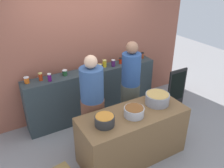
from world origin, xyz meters
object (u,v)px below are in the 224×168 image
at_px(chalkboard_sign, 177,88).
at_px(preserve_jar_3, 65,73).
at_px(preserve_jar_8, 121,61).
at_px(cook_with_tongs, 93,108).
at_px(preserve_jar_0, 27,80).
at_px(preserve_jar_4, 91,68).
at_px(preserve_jar_6, 105,63).
at_px(cooking_pot_left, 105,121).
at_px(cook_in_cap, 130,91).
at_px(preserve_jar_7, 113,63).
at_px(preserve_jar_1, 41,77).
at_px(cooking_pot_right, 157,99).
at_px(preserve_jar_10, 138,57).
at_px(cooking_pot_center, 134,112).
at_px(preserve_jar_2, 50,77).
at_px(preserve_jar_11, 142,55).
at_px(preserve_jar_5, 100,66).
at_px(preserve_jar_9, 126,61).

bearing_deg(chalkboard_sign, preserve_jar_3, 165.08).
bearing_deg(preserve_jar_8, cook_with_tongs, -141.90).
distance_m(preserve_jar_0, preserve_jar_8, 1.87).
distance_m(preserve_jar_4, cook_with_tongs, 0.92).
distance_m(preserve_jar_6, cooking_pot_left, 1.66).
bearing_deg(cook_in_cap, preserve_jar_7, 86.99).
xyz_separation_m(preserve_jar_1, cooking_pot_right, (1.48, -1.38, -0.17)).
bearing_deg(preserve_jar_6, preserve_jar_3, 178.91).
bearing_deg(cook_with_tongs, preserve_jar_1, 124.41).
distance_m(preserve_jar_1, chalkboard_sign, 2.87).
bearing_deg(preserve_jar_4, preserve_jar_0, 175.66).
xyz_separation_m(cooking_pot_left, cook_in_cap, (0.92, 0.72, -0.13)).
bearing_deg(cooking_pot_left, preserve_jar_7, 55.68).
bearing_deg(preserve_jar_0, preserve_jar_10, -1.68).
height_order(preserve_jar_4, cooking_pot_left, preserve_jar_4).
bearing_deg(cook_in_cap, preserve_jar_0, 154.68).
bearing_deg(chalkboard_sign, cooking_pot_center, -153.61).
distance_m(preserve_jar_6, cook_in_cap, 0.81).
distance_m(preserve_jar_2, cooking_pot_left, 1.42).
bearing_deg(preserve_jar_10, preserve_jar_1, 178.68).
bearing_deg(cook_with_tongs, preserve_jar_11, 27.86).
relative_size(preserve_jar_4, cook_with_tongs, 0.07).
xyz_separation_m(preserve_jar_1, preserve_jar_4, (0.94, -0.07, -0.02)).
bearing_deg(chalkboard_sign, cooking_pot_left, -159.12).
relative_size(preserve_jar_4, cooking_pot_right, 0.30).
bearing_deg(preserve_jar_5, preserve_jar_1, 176.92).
relative_size(preserve_jar_6, cooking_pot_left, 0.52).
xyz_separation_m(preserve_jar_4, cooking_pot_right, (0.54, -1.32, -0.16)).
bearing_deg(preserve_jar_10, preserve_jar_0, 178.32).
xyz_separation_m(preserve_jar_5, cooking_pot_center, (-0.17, -1.42, -0.17)).
relative_size(preserve_jar_9, chalkboard_sign, 0.14).
bearing_deg(cooking_pot_left, preserve_jar_0, 115.54).
bearing_deg(cooking_pot_center, preserve_jar_10, 52.75).
bearing_deg(preserve_jar_1, preserve_jar_11, 0.06).
height_order(preserve_jar_4, preserve_jar_8, preserve_jar_8).
bearing_deg(preserve_jar_6, cooking_pot_left, -118.41).
height_order(preserve_jar_9, preserve_jar_10, preserve_jar_10).
bearing_deg(preserve_jar_10, cook_with_tongs, -151.31).
distance_m(preserve_jar_5, cook_with_tongs, 1.02).
relative_size(preserve_jar_5, preserve_jar_11, 0.78).
height_order(preserve_jar_2, preserve_jar_5, preserve_jar_2).
relative_size(preserve_jar_3, preserve_jar_11, 0.82).
bearing_deg(preserve_jar_2, preserve_jar_9, 0.54).
relative_size(preserve_jar_2, cook_with_tongs, 0.09).
xyz_separation_m(preserve_jar_11, cook_in_cap, (-0.81, -0.75, -0.31)).
bearing_deg(cooking_pot_center, cook_in_cap, 59.52).
relative_size(preserve_jar_0, cook_with_tongs, 0.07).
distance_m(preserve_jar_3, chalkboard_sign, 2.45).
height_order(preserve_jar_3, cooking_pot_right, preserve_jar_3).
distance_m(preserve_jar_4, preserve_jar_7, 0.49).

